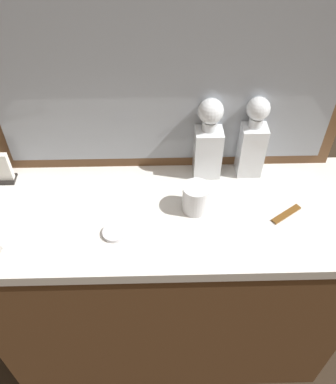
# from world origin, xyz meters

# --- Properties ---
(ground_plane) EXTENTS (6.00, 6.00, 0.00)m
(ground_plane) POSITION_xyz_m (0.00, 0.00, 0.00)
(ground_plane) COLOR #2D2319
(dresser) EXTENTS (1.25, 0.47, 0.86)m
(dresser) POSITION_xyz_m (0.00, 0.00, 0.43)
(dresser) COLOR brown
(dresser) RESTS_ON ground_plane
(dresser_mirror) EXTENTS (1.10, 0.03, 0.78)m
(dresser_mirror) POSITION_xyz_m (0.00, 0.22, 1.25)
(dresser_mirror) COLOR brown
(dresser_mirror) RESTS_ON dresser
(crystal_decanter_right) EXTENTS (0.08, 0.08, 0.28)m
(crystal_decanter_right) POSITION_xyz_m (0.27, 0.18, 0.97)
(crystal_decanter_right) COLOR white
(crystal_decanter_right) RESTS_ON dresser
(crystal_decanter_far_right) EXTENTS (0.09, 0.09, 0.28)m
(crystal_decanter_far_right) POSITION_xyz_m (0.13, 0.17, 0.97)
(crystal_decanter_far_right) COLOR white
(crystal_decanter_far_right) RESTS_ON dresser
(crystal_tumbler_rear) EXTENTS (0.08, 0.08, 0.09)m
(crystal_tumbler_rear) POSITION_xyz_m (0.08, 0.01, 0.90)
(crystal_tumbler_rear) COLOR white
(crystal_tumbler_rear) RESTS_ON dresser
(porcelain_dish) EXTENTS (0.07, 0.07, 0.01)m
(porcelain_dish) POSITION_xyz_m (-0.16, -0.09, 0.86)
(porcelain_dish) COLOR silver
(porcelain_dish) RESTS_ON dresser
(tortoiseshell_comb) EXTENTS (0.10, 0.08, 0.01)m
(tortoiseshell_comb) POSITION_xyz_m (0.36, -0.03, 0.86)
(tortoiseshell_comb) COLOR brown
(tortoiseshell_comb) RESTS_ON dresser
(napkin_holder) EXTENTS (0.05, 0.05, 0.11)m
(napkin_holder) POSITION_xyz_m (-0.53, 0.15, 0.90)
(napkin_holder) COLOR black
(napkin_holder) RESTS_ON dresser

